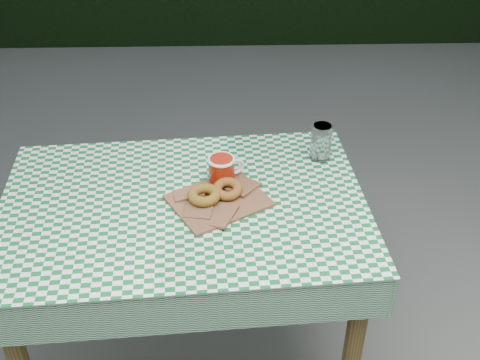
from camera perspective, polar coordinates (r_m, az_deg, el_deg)
name	(u,v)px	position (r m, az deg, el deg)	size (l,w,h in m)	color
ground	(201,326)	(2.50, -3.77, -13.82)	(60.00, 60.00, 0.00)	#555650
table	(189,289)	(2.12, -4.89, -10.39)	(1.13, 0.75, 0.75)	#53391C
tablecloth	(183,204)	(1.87, -5.47, -2.33)	(1.15, 0.77, 0.01)	#0E5D28
paper_bag	(219,200)	(1.86, -2.06, -1.91)	(0.28, 0.23, 0.02)	brown
bagel_front	(204,195)	(1.84, -3.46, -1.45)	(0.10, 0.10, 0.03)	#8B601C
bagel_back	(227,189)	(1.87, -1.21, -0.87)	(0.09, 0.09, 0.03)	#9E6620
coffee_mug	(222,171)	(1.92, -1.78, 0.91)	(0.17, 0.17, 0.09)	#9A1B09
drinking_glass	(321,142)	(2.05, 7.78, 3.65)	(0.07, 0.07, 0.13)	silver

